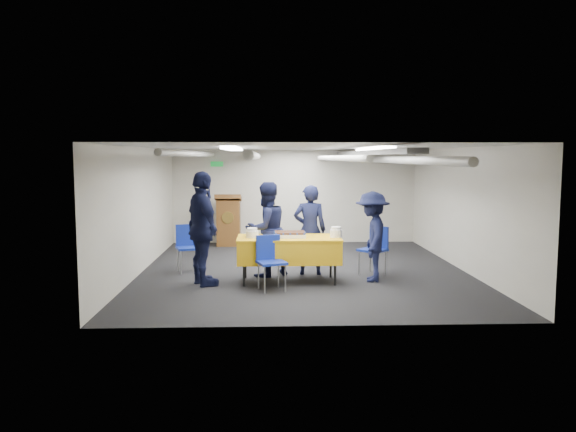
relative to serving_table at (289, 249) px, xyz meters
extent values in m
plane|color=black|center=(0.31, 0.95, -0.56)|extent=(7.00, 7.00, 0.00)
cube|color=beige|center=(0.31, 4.44, 0.59)|extent=(6.00, 0.02, 2.30)
cube|color=beige|center=(-2.68, 0.95, 0.59)|extent=(0.02, 7.00, 2.30)
cube|color=beige|center=(3.30, 0.95, 0.59)|extent=(0.02, 7.00, 2.30)
cube|color=silver|center=(0.31, 0.95, 1.73)|extent=(6.00, 7.00, 0.02)
cylinder|color=silver|center=(-1.69, 0.95, 1.62)|extent=(0.10, 6.90, 0.10)
cylinder|color=silver|center=(-0.59, 0.95, 1.58)|extent=(0.14, 6.90, 0.14)
cylinder|color=silver|center=(0.91, 0.95, 1.54)|extent=(0.10, 6.90, 0.10)
cylinder|color=silver|center=(2.21, 0.95, 1.50)|extent=(0.14, 6.90, 0.14)
cube|color=gray|center=(1.51, 0.95, 1.64)|extent=(0.28, 6.90, 0.08)
cube|color=white|center=(-0.99, 0.95, 1.71)|extent=(0.25, 2.60, 0.04)
cube|color=white|center=(1.61, 0.95, 1.71)|extent=(0.25, 2.60, 0.04)
cube|color=#0C591E|center=(-1.59, 4.42, 1.39)|extent=(0.30, 0.04, 0.12)
cylinder|color=black|center=(-0.75, -0.31, -0.38)|extent=(0.04, 0.04, 0.36)
cylinder|color=black|center=(0.75, -0.31, -0.38)|extent=(0.04, 0.04, 0.36)
cylinder|color=black|center=(-0.75, 0.31, -0.38)|extent=(0.04, 0.04, 0.36)
cylinder|color=black|center=(0.75, 0.31, -0.38)|extent=(0.04, 0.04, 0.36)
cube|color=gold|center=(0.00, 0.00, -0.01)|extent=(1.73, 0.85, 0.39)
cube|color=gold|center=(0.00, 0.00, 0.20)|extent=(1.75, 0.87, 0.03)
cube|color=white|center=(0.02, 0.00, 0.24)|extent=(0.53, 0.42, 0.06)
cube|color=black|center=(0.02, 0.00, 0.29)|extent=(0.51, 0.40, 0.03)
sphere|color=navy|center=(-0.22, -0.19, 0.29)|extent=(0.04, 0.04, 0.04)
sphere|color=navy|center=(-0.22, 0.19, 0.29)|extent=(0.04, 0.04, 0.04)
sphere|color=navy|center=(-0.10, -0.19, 0.29)|extent=(0.04, 0.04, 0.04)
sphere|color=navy|center=(-0.10, 0.19, 0.29)|extent=(0.04, 0.04, 0.04)
sphere|color=navy|center=(0.02, -0.19, 0.29)|extent=(0.04, 0.04, 0.04)
sphere|color=navy|center=(0.02, 0.19, 0.29)|extent=(0.04, 0.04, 0.04)
sphere|color=navy|center=(0.13, -0.19, 0.29)|extent=(0.04, 0.04, 0.04)
sphere|color=navy|center=(0.13, 0.19, 0.29)|extent=(0.04, 0.04, 0.04)
sphere|color=navy|center=(0.25, -0.19, 0.29)|extent=(0.04, 0.04, 0.04)
sphere|color=navy|center=(0.25, 0.19, 0.29)|extent=(0.04, 0.04, 0.04)
sphere|color=navy|center=(-0.24, -0.10, 0.29)|extent=(0.04, 0.04, 0.04)
sphere|color=navy|center=(0.27, -0.10, 0.29)|extent=(0.04, 0.04, 0.04)
sphere|color=navy|center=(-0.24, 0.00, 0.29)|extent=(0.04, 0.04, 0.04)
sphere|color=navy|center=(0.27, 0.00, 0.29)|extent=(0.04, 0.04, 0.04)
sphere|color=navy|center=(-0.24, 0.09, 0.29)|extent=(0.04, 0.04, 0.04)
sphere|color=navy|center=(0.27, 0.09, 0.29)|extent=(0.04, 0.04, 0.04)
cylinder|color=white|center=(-0.62, -0.05, 0.27)|extent=(0.21, 0.21, 0.12)
cylinder|color=white|center=(-0.62, -0.05, 0.35)|extent=(0.17, 0.17, 0.05)
cylinder|color=white|center=(0.80, -0.05, 0.27)|extent=(0.20, 0.20, 0.13)
cylinder|color=white|center=(0.80, -0.05, 0.36)|extent=(0.17, 0.17, 0.05)
cube|color=brown|center=(-1.29, 4.00, -0.01)|extent=(0.55, 0.45, 1.10)
cube|color=brown|center=(-1.29, 3.97, 0.59)|extent=(0.62, 0.53, 0.21)
cylinder|color=gold|center=(-1.29, 3.77, 0.14)|extent=(0.28, 0.02, 0.28)
cylinder|color=gray|center=(-0.41, -0.83, -0.34)|extent=(0.02, 0.02, 0.43)
cylinder|color=gray|center=(-0.09, -0.73, -0.34)|extent=(0.02, 0.02, 0.43)
cylinder|color=gray|center=(-0.51, -0.51, -0.34)|extent=(0.02, 0.02, 0.43)
cylinder|color=gray|center=(-0.19, -0.41, -0.34)|extent=(0.02, 0.02, 0.43)
cube|color=navy|center=(-0.30, -0.62, -0.11)|extent=(0.53, 0.53, 0.04)
cube|color=navy|center=(-0.35, -0.44, 0.11)|extent=(0.39, 0.16, 0.40)
cylinder|color=gray|center=(1.29, 0.53, -0.34)|extent=(0.02, 0.02, 0.43)
cylinder|color=gray|center=(1.53, 0.28, -0.34)|extent=(0.02, 0.02, 0.43)
cylinder|color=gray|center=(1.54, 0.76, -0.34)|extent=(0.02, 0.02, 0.43)
cylinder|color=gray|center=(1.77, 0.52, -0.34)|extent=(0.02, 0.02, 0.43)
cube|color=navy|center=(1.53, 0.52, -0.11)|extent=(0.59, 0.59, 0.04)
cube|color=navy|center=(1.67, 0.65, 0.11)|extent=(0.30, 0.32, 0.40)
cylinder|color=gray|center=(-1.93, 0.66, -0.34)|extent=(0.02, 0.02, 0.43)
cylinder|color=gray|center=(-1.61, 0.76, -0.34)|extent=(0.02, 0.02, 0.43)
cylinder|color=gray|center=(-2.03, 0.99, -0.34)|extent=(0.02, 0.02, 0.43)
cylinder|color=gray|center=(-1.71, 1.09, -0.34)|extent=(0.02, 0.02, 0.43)
cube|color=navy|center=(-1.82, 0.88, -0.11)|extent=(0.53, 0.53, 0.04)
cube|color=navy|center=(-1.88, 1.06, 0.11)|extent=(0.39, 0.16, 0.40)
imported|color=black|center=(0.40, 0.61, 0.25)|extent=(0.61, 0.42, 1.63)
imported|color=black|center=(-0.38, 0.47, 0.28)|extent=(1.04, 0.99, 1.68)
imported|color=black|center=(-1.43, -0.22, 0.39)|extent=(0.91, 1.20, 1.89)
imported|color=black|center=(1.42, 0.01, 0.21)|extent=(0.72, 1.07, 1.54)
camera|label=1|loc=(-0.37, -9.41, 1.56)|focal=35.00mm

